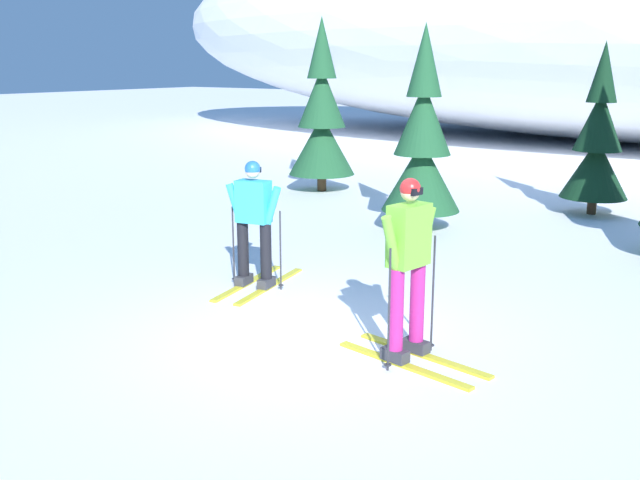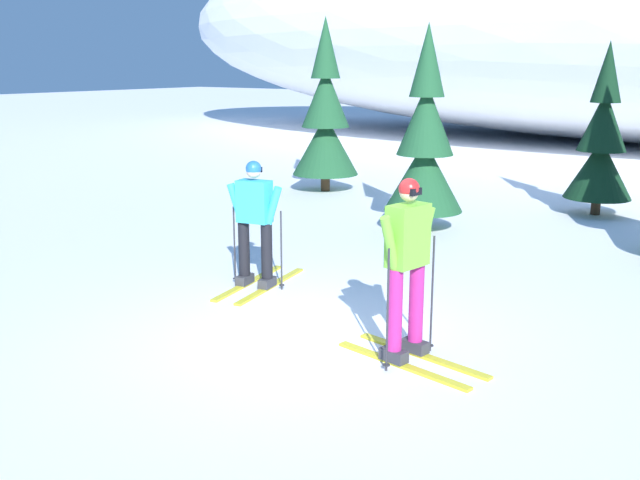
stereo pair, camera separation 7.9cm
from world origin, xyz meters
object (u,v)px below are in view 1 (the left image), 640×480
(skier_lime_jacket, at_px, (409,265))
(pine_tree_left, at_px, (422,146))
(pine_tree_center_left, at_px, (597,144))
(pine_tree_far_left, at_px, (322,120))
(skier_cyan_jacket, at_px, (254,222))

(skier_lime_jacket, distance_m, pine_tree_left, 5.95)
(pine_tree_center_left, bearing_deg, pine_tree_far_left, -172.07)
(pine_tree_far_left, bearing_deg, skier_lime_jacket, -50.70)
(skier_cyan_jacket, relative_size, pine_tree_center_left, 0.54)
(skier_cyan_jacket, relative_size, pine_tree_left, 0.50)
(pine_tree_far_left, bearing_deg, pine_tree_left, -32.27)
(skier_lime_jacket, bearing_deg, skier_cyan_jacket, 160.29)
(skier_cyan_jacket, xyz_separation_m, pine_tree_far_left, (-3.51, 6.71, 0.76))
(pine_tree_left, bearing_deg, skier_cyan_jacket, -93.24)
(pine_tree_left, relative_size, pine_tree_center_left, 1.08)
(skier_lime_jacket, height_order, pine_tree_far_left, pine_tree_far_left)
(skier_cyan_jacket, xyz_separation_m, pine_tree_left, (0.25, 4.34, 0.62))
(pine_tree_far_left, relative_size, pine_tree_center_left, 1.18)
(pine_tree_left, height_order, pine_tree_center_left, pine_tree_left)
(skier_cyan_jacket, bearing_deg, skier_lime_jacket, -19.71)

